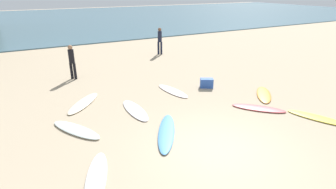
{
  "coord_description": "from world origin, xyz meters",
  "views": [
    {
      "loc": [
        -4.61,
        -5.19,
        4.45
      ],
      "look_at": [
        0.41,
        3.98,
        0.3
      ],
      "focal_mm": 29.17,
      "sensor_mm": 36.0,
      "label": 1
    }
  ],
  "objects_px": {
    "surfboard_4": "(83,103)",
    "surfboard_8": "(76,130)",
    "surfboard_7": "(166,132)",
    "beach_cooler": "(207,83)",
    "surfboard_3": "(264,94)",
    "surfboard_1": "(96,178)",
    "surfboard_6": "(173,91)",
    "surfboard_5": "(319,118)",
    "beachgoer_mid": "(72,60)",
    "beachgoer_near": "(160,39)",
    "surfboard_0": "(135,110)",
    "surfboard_2": "(259,108)"
  },
  "relations": [
    {
      "from": "surfboard_8",
      "to": "surfboard_1",
      "type": "bearing_deg",
      "value": -119.67
    },
    {
      "from": "beachgoer_near",
      "to": "surfboard_7",
      "type": "bearing_deg",
      "value": 97.21
    },
    {
      "from": "surfboard_5",
      "to": "beachgoer_mid",
      "type": "height_order",
      "value": "beachgoer_mid"
    },
    {
      "from": "surfboard_0",
      "to": "beach_cooler",
      "type": "relative_size",
      "value": 3.57
    },
    {
      "from": "beach_cooler",
      "to": "surfboard_8",
      "type": "bearing_deg",
      "value": -167.94
    },
    {
      "from": "surfboard_6",
      "to": "surfboard_8",
      "type": "distance_m",
      "value": 4.88
    },
    {
      "from": "surfboard_6",
      "to": "beach_cooler",
      "type": "xyz_separation_m",
      "value": [
        1.68,
        -0.29,
        0.18
      ]
    },
    {
      "from": "surfboard_4",
      "to": "surfboard_0",
      "type": "bearing_deg",
      "value": -6.27
    },
    {
      "from": "surfboard_3",
      "to": "beachgoer_mid",
      "type": "xyz_separation_m",
      "value": [
        -6.85,
        6.37,
        0.95
      ]
    },
    {
      "from": "surfboard_4",
      "to": "surfboard_6",
      "type": "bearing_deg",
      "value": 31.85
    },
    {
      "from": "surfboard_4",
      "to": "surfboard_8",
      "type": "distance_m",
      "value": 2.28
    },
    {
      "from": "surfboard_3",
      "to": "beachgoer_near",
      "type": "xyz_separation_m",
      "value": [
        -0.44,
        9.15,
        1.0
      ]
    },
    {
      "from": "surfboard_2",
      "to": "beachgoer_mid",
      "type": "relative_size",
      "value": 1.14
    },
    {
      "from": "surfboard_2",
      "to": "surfboard_7",
      "type": "relative_size",
      "value": 0.78
    },
    {
      "from": "surfboard_3",
      "to": "surfboard_4",
      "type": "relative_size",
      "value": 0.89
    },
    {
      "from": "surfboard_2",
      "to": "beachgoer_near",
      "type": "bearing_deg",
      "value": 43.49
    },
    {
      "from": "surfboard_5",
      "to": "beach_cooler",
      "type": "height_order",
      "value": "beach_cooler"
    },
    {
      "from": "surfboard_4",
      "to": "surfboard_6",
      "type": "xyz_separation_m",
      "value": [
        3.88,
        -0.53,
        -0.01
      ]
    },
    {
      "from": "surfboard_7",
      "to": "beach_cooler",
      "type": "xyz_separation_m",
      "value": [
        3.73,
        2.92,
        0.17
      ]
    },
    {
      "from": "surfboard_7",
      "to": "surfboard_8",
      "type": "relative_size",
      "value": 1.2
    },
    {
      "from": "beachgoer_near",
      "to": "surfboard_0",
      "type": "bearing_deg",
      "value": 90.32
    },
    {
      "from": "surfboard_0",
      "to": "beachgoer_near",
      "type": "xyz_separation_m",
      "value": [
        5.14,
        7.94,
        1.0
      ]
    },
    {
      "from": "surfboard_8",
      "to": "beach_cooler",
      "type": "distance_m",
      "value": 6.42
    },
    {
      "from": "surfboard_0",
      "to": "surfboard_7",
      "type": "xyz_separation_m",
      "value": [
        0.24,
        -2.1,
        0.01
      ]
    },
    {
      "from": "surfboard_4",
      "to": "surfboard_5",
      "type": "bearing_deg",
      "value": 2.15
    },
    {
      "from": "surfboard_0",
      "to": "beachgoer_mid",
      "type": "distance_m",
      "value": 5.4
    },
    {
      "from": "surfboard_1",
      "to": "surfboard_3",
      "type": "bearing_deg",
      "value": -144.36
    },
    {
      "from": "surfboard_7",
      "to": "surfboard_4",
      "type": "bearing_deg",
      "value": 147.24
    },
    {
      "from": "surfboard_1",
      "to": "surfboard_7",
      "type": "relative_size",
      "value": 0.87
    },
    {
      "from": "surfboard_1",
      "to": "surfboard_4",
      "type": "relative_size",
      "value": 0.98
    },
    {
      "from": "surfboard_0",
      "to": "beachgoer_mid",
      "type": "height_order",
      "value": "beachgoer_mid"
    },
    {
      "from": "surfboard_2",
      "to": "surfboard_6",
      "type": "distance_m",
      "value": 3.83
    },
    {
      "from": "beach_cooler",
      "to": "surfboard_5",
      "type": "bearing_deg",
      "value": -71.23
    },
    {
      "from": "surfboard_6",
      "to": "beach_cooler",
      "type": "distance_m",
      "value": 1.71
    },
    {
      "from": "surfboard_4",
      "to": "beach_cooler",
      "type": "distance_m",
      "value": 5.62
    },
    {
      "from": "surfboard_1",
      "to": "beachgoer_mid",
      "type": "distance_m",
      "value": 8.55
    },
    {
      "from": "surfboard_3",
      "to": "surfboard_7",
      "type": "relative_size",
      "value": 0.79
    },
    {
      "from": "surfboard_6",
      "to": "surfboard_2",
      "type": "bearing_deg",
      "value": 114.19
    },
    {
      "from": "beachgoer_near",
      "to": "beach_cooler",
      "type": "relative_size",
      "value": 3.07
    },
    {
      "from": "surfboard_8",
      "to": "surfboard_6",
      "type": "bearing_deg",
      "value": -8.94
    },
    {
      "from": "surfboard_5",
      "to": "beach_cooler",
      "type": "bearing_deg",
      "value": -93.6
    },
    {
      "from": "surfboard_6",
      "to": "surfboard_3",
      "type": "bearing_deg",
      "value": 137.59
    },
    {
      "from": "surfboard_4",
      "to": "surfboard_8",
      "type": "bearing_deg",
      "value": -68.94
    },
    {
      "from": "surfboard_0",
      "to": "surfboard_8",
      "type": "xyz_separation_m",
      "value": [
        -2.31,
        -0.52,
        0.01
      ]
    },
    {
      "from": "surfboard_3",
      "to": "beach_cooler",
      "type": "distance_m",
      "value": 2.6
    },
    {
      "from": "surfboard_5",
      "to": "surfboard_0",
      "type": "bearing_deg",
      "value": -56.99
    },
    {
      "from": "surfboard_1",
      "to": "surfboard_2",
      "type": "relative_size",
      "value": 1.12
    },
    {
      "from": "surfboard_3",
      "to": "surfboard_6",
      "type": "xyz_separation_m",
      "value": [
        -3.29,
        2.32,
        -0.01
      ]
    },
    {
      "from": "surfboard_3",
      "to": "beachgoer_near",
      "type": "relative_size",
      "value": 1.11
    },
    {
      "from": "surfboard_7",
      "to": "surfboard_6",
      "type": "bearing_deg",
      "value": 88.57
    }
  ]
}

